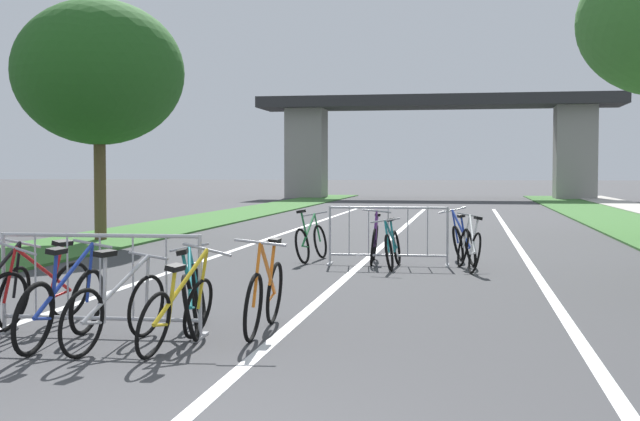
% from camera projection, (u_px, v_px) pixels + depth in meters
% --- Properties ---
extents(grass_verge_left, '(2.82, 57.73, 0.05)m').
position_uv_depth(grass_verge_left, '(210.00, 219.00, 29.11)').
color(grass_verge_left, '#386B2D').
rests_on(grass_verge_left, ground).
extents(grass_verge_right, '(2.82, 57.73, 0.05)m').
position_uv_depth(grass_verge_right, '(627.00, 223.00, 26.74)').
color(grass_verge_right, '#386B2D').
rests_on(grass_verge_right, ground).
extents(lane_stripe_center, '(0.14, 33.40, 0.01)m').
position_uv_depth(lane_stripe_center, '(391.00, 238.00, 21.12)').
color(lane_stripe_center, silver).
rests_on(lane_stripe_center, ground).
extents(lane_stripe_right_lane, '(0.14, 33.40, 0.01)m').
position_uv_depth(lane_stripe_right_lane, '(514.00, 240.00, 20.61)').
color(lane_stripe_right_lane, silver).
rests_on(lane_stripe_right_lane, ground).
extents(lane_stripe_left_lane, '(0.14, 33.40, 0.01)m').
position_uv_depth(lane_stripe_left_lane, '(274.00, 237.00, 21.64)').
color(lane_stripe_left_lane, silver).
rests_on(lane_stripe_left_lane, ground).
extents(overpass_bridge, '(21.77, 4.07, 6.20)m').
position_uv_depth(overpass_bridge, '(437.00, 128.00, 51.43)').
color(overpass_bridge, '#2D2D30').
rests_on(overpass_bridge, ground).
extents(tree_left_oak_mid, '(4.03, 4.03, 5.72)m').
position_uv_depth(tree_left_oak_mid, '(99.00, 73.00, 20.00)').
color(tree_left_oak_mid, brown).
rests_on(tree_left_oak_mid, ground).
extents(crowd_barrier_nearest, '(2.17, 0.53, 1.05)m').
position_uv_depth(crowd_barrier_nearest, '(100.00, 286.00, 8.62)').
color(crowd_barrier_nearest, '#ADADB2').
rests_on(crowd_barrier_nearest, ground).
extents(crowd_barrier_second, '(2.16, 0.50, 1.05)m').
position_uv_depth(crowd_barrier_second, '(388.00, 237.00, 15.07)').
color(crowd_barrier_second, '#ADADB2').
rests_on(crowd_barrier_second, ground).
extents(bicycle_teal_0, '(0.70, 1.69, 0.90)m').
position_uv_depth(bicycle_teal_0, '(194.00, 297.00, 8.82)').
color(bicycle_teal_0, black).
rests_on(bicycle_teal_0, ground).
extents(bicycle_blue_1, '(0.75, 1.66, 1.02)m').
position_uv_depth(bicycle_blue_1, '(463.00, 243.00, 15.29)').
color(bicycle_blue_1, black).
rests_on(bicycle_blue_1, ground).
extents(bicycle_yellow_2, '(0.59, 1.59, 0.97)m').
position_uv_depth(bicycle_yellow_2, '(178.00, 311.00, 7.97)').
color(bicycle_yellow_2, black).
rests_on(bicycle_yellow_2, ground).
extents(bicycle_silver_3, '(0.60, 1.68, 0.96)m').
position_uv_depth(bicycle_silver_3, '(116.00, 309.00, 8.04)').
color(bicycle_silver_3, black).
rests_on(bicycle_silver_3, ground).
extents(bicycle_red_4, '(0.57, 1.68, 0.97)m').
position_uv_depth(bicycle_red_4, '(39.00, 293.00, 9.11)').
color(bicycle_red_4, black).
rests_on(bicycle_red_4, ground).
extents(bicycle_purple_5, '(0.52, 1.68, 1.01)m').
position_uv_depth(bicycle_purple_5, '(374.00, 242.00, 15.49)').
color(bicycle_purple_5, black).
rests_on(bicycle_purple_5, ground).
extents(bicycle_orange_6, '(0.52, 1.70, 1.02)m').
position_uv_depth(bicycle_orange_6, '(265.00, 295.00, 8.81)').
color(bicycle_orange_6, black).
rests_on(bicycle_orange_6, ground).
extents(bicycle_white_7, '(0.49, 1.68, 0.96)m').
position_uv_depth(bicycle_white_7, '(469.00, 248.00, 14.30)').
color(bicycle_white_7, black).
rests_on(bicycle_white_7, ground).
extents(bicycle_green_9, '(0.51, 1.68, 0.97)m').
position_uv_depth(bicycle_green_9, '(311.00, 242.00, 15.76)').
color(bicycle_green_9, black).
rests_on(bicycle_green_9, ground).
extents(bicycle_teal_10, '(0.51, 1.60, 0.90)m').
position_uv_depth(bicycle_teal_10, '(393.00, 248.00, 14.67)').
color(bicycle_teal_10, black).
rests_on(bicycle_teal_10, ground).
extents(bicycle_blue_11, '(0.43, 1.71, 1.00)m').
position_uv_depth(bicycle_blue_11, '(62.00, 306.00, 8.14)').
color(bicycle_blue_11, black).
rests_on(bicycle_blue_11, ground).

